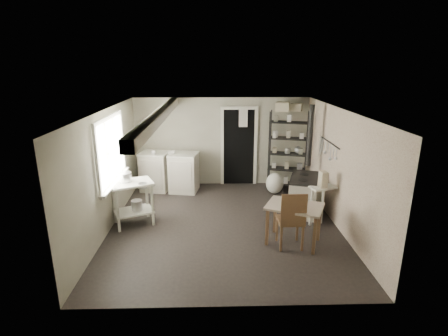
{
  "coord_description": "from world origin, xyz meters",
  "views": [
    {
      "loc": [
        -0.18,
        -6.45,
        3.14
      ],
      "look_at": [
        0.0,
        0.3,
        1.1
      ],
      "focal_mm": 28.0,
      "sensor_mm": 36.0,
      "label": 1
    }
  ],
  "objects_px": {
    "work_table": "(294,223)",
    "stove": "(303,193)",
    "base_cabinets": "(170,173)",
    "shelf_rack": "(287,153)",
    "chair": "(290,221)",
    "stockpot": "(125,179)",
    "prep_table": "(133,206)",
    "flour_sack": "(275,184)"
  },
  "relations": [
    {
      "from": "chair",
      "to": "shelf_rack",
      "type": "bearing_deg",
      "value": 79.05
    },
    {
      "from": "base_cabinets",
      "to": "flour_sack",
      "type": "bearing_deg",
      "value": 3.08
    },
    {
      "from": "shelf_rack",
      "to": "stockpot",
      "type": "bearing_deg",
      "value": -136.52
    },
    {
      "from": "base_cabinets",
      "to": "chair",
      "type": "bearing_deg",
      "value": -40.22
    },
    {
      "from": "flour_sack",
      "to": "chair",
      "type": "bearing_deg",
      "value": -93.84
    },
    {
      "from": "prep_table",
      "to": "stove",
      "type": "xyz_separation_m",
      "value": [
        3.56,
        0.52,
        0.04
      ]
    },
    {
      "from": "prep_table",
      "to": "stockpot",
      "type": "distance_m",
      "value": 0.56
    },
    {
      "from": "prep_table",
      "to": "stove",
      "type": "relative_size",
      "value": 0.88
    },
    {
      "from": "base_cabinets",
      "to": "work_table",
      "type": "distance_m",
      "value": 3.79
    },
    {
      "from": "base_cabinets",
      "to": "shelf_rack",
      "type": "distance_m",
      "value": 3.03
    },
    {
      "from": "stockpot",
      "to": "flour_sack",
      "type": "distance_m",
      "value": 3.7
    },
    {
      "from": "prep_table",
      "to": "shelf_rack",
      "type": "xyz_separation_m",
      "value": [
        3.48,
        2.0,
        0.55
      ]
    },
    {
      "from": "base_cabinets",
      "to": "chair",
      "type": "height_order",
      "value": "chair"
    },
    {
      "from": "prep_table",
      "to": "chair",
      "type": "xyz_separation_m",
      "value": [
        2.95,
        -0.96,
        0.09
      ]
    },
    {
      "from": "base_cabinets",
      "to": "flour_sack",
      "type": "xyz_separation_m",
      "value": [
        2.64,
        -0.3,
        -0.22
      ]
    },
    {
      "from": "prep_table",
      "to": "shelf_rack",
      "type": "height_order",
      "value": "shelf_rack"
    },
    {
      "from": "stockpot",
      "to": "base_cabinets",
      "type": "distance_m",
      "value": 2.07
    },
    {
      "from": "flour_sack",
      "to": "stove",
      "type": "bearing_deg",
      "value": -69.34
    },
    {
      "from": "stockpot",
      "to": "shelf_rack",
      "type": "relative_size",
      "value": 0.14
    },
    {
      "from": "shelf_rack",
      "to": "work_table",
      "type": "relative_size",
      "value": 2.09
    },
    {
      "from": "base_cabinets",
      "to": "work_table",
      "type": "bearing_deg",
      "value": -38.07
    },
    {
      "from": "stockpot",
      "to": "work_table",
      "type": "height_order",
      "value": "stockpot"
    },
    {
      "from": "shelf_rack",
      "to": "work_table",
      "type": "bearing_deg",
      "value": -83.73
    },
    {
      "from": "stove",
      "to": "chair",
      "type": "height_order",
      "value": "chair"
    },
    {
      "from": "prep_table",
      "to": "stockpot",
      "type": "relative_size",
      "value": 3.17
    },
    {
      "from": "stockpot",
      "to": "stove",
      "type": "relative_size",
      "value": 0.28
    },
    {
      "from": "prep_table",
      "to": "flour_sack",
      "type": "xyz_separation_m",
      "value": [
        3.13,
        1.65,
        -0.16
      ]
    },
    {
      "from": "stockpot",
      "to": "base_cabinets",
      "type": "relative_size",
      "value": 0.19
    },
    {
      "from": "flour_sack",
      "to": "base_cabinets",
      "type": "bearing_deg",
      "value": 173.5
    },
    {
      "from": "stockpot",
      "to": "flour_sack",
      "type": "height_order",
      "value": "stockpot"
    },
    {
      "from": "flour_sack",
      "to": "work_table",
      "type": "bearing_deg",
      "value": -91.93
    },
    {
      "from": "stove",
      "to": "base_cabinets",
      "type": "bearing_deg",
      "value": 172.88
    },
    {
      "from": "flour_sack",
      "to": "prep_table",
      "type": "bearing_deg",
      "value": -152.2
    },
    {
      "from": "chair",
      "to": "base_cabinets",
      "type": "bearing_deg",
      "value": 129.33
    },
    {
      "from": "shelf_rack",
      "to": "chair",
      "type": "bearing_deg",
      "value": -85.12
    },
    {
      "from": "work_table",
      "to": "stove",
      "type": "bearing_deg",
      "value": 69.53
    },
    {
      "from": "prep_table",
      "to": "chair",
      "type": "relative_size",
      "value": 0.84
    },
    {
      "from": "base_cabinets",
      "to": "chair",
      "type": "distance_m",
      "value": 3.82
    },
    {
      "from": "stockpot",
      "to": "base_cabinets",
      "type": "height_order",
      "value": "stockpot"
    },
    {
      "from": "stockpot",
      "to": "shelf_rack",
      "type": "bearing_deg",
      "value": 28.52
    },
    {
      "from": "stockpot",
      "to": "stove",
      "type": "height_order",
      "value": "stockpot"
    },
    {
      "from": "chair",
      "to": "flour_sack",
      "type": "bearing_deg",
      "value": 85.29
    }
  ]
}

